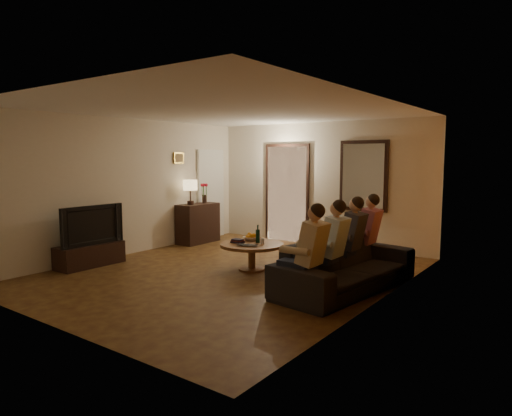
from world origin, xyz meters
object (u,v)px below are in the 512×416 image
Objects in this scene: wine_bottle at (258,234)px; person_c at (349,244)px; dog at (290,272)px; table_lamp at (190,192)px; person_d at (365,238)px; dresser at (198,223)px; tv at (89,225)px; tv_stand at (90,255)px; laptop at (246,246)px; bowl at (251,238)px; coffee_table at (252,257)px; person_a at (308,258)px; person_b at (330,250)px; sofa at (346,265)px.

person_c is at bearing 2.74° from wine_bottle.
person_c reaches higher than dog.
person_d is at bearing -4.00° from table_lamp.
dresser is 3.10× the size of wine_bottle.
dresser is 2.71m from tv.
person_c is (4.08, 1.59, 0.41)m from tv_stand.
table_lamp is at bearing 90.00° from tv_stand.
dog is at bearing -36.54° from laptop.
wine_bottle is (0.23, -0.12, 0.12)m from bowl.
dog is (3.58, -1.95, -0.15)m from dresser.
tv_stand is 2.81m from coffee_table.
person_a is at bearing -42.07° from laptop.
table_lamp is 0.45× the size of person_b.
dresser is 3.71× the size of bowl.
tv is at bearing -90.00° from dresser.
table_lamp is 0.96× the size of dog.
laptop is at bearing -70.35° from coffee_table.
wine_bottle is (-1.60, -0.08, 0.01)m from person_c.
sofa is 1.76m from coffee_table.
wine_bottle reaches higher than dog.
person_b is (4.08, -1.71, 0.17)m from dresser.
bowl is (-1.83, 0.04, -0.12)m from person_c.
bowl reaches higher than tv_stand.
dog is at bearing -28.54° from dresser.
wine_bottle reaches higher than sofa.
bowl is 0.57m from laptop.
bowl is at bearing 36.05° from tv_stand.
person_c is 1.60m from wine_bottle.
person_d is at bearing 17.86° from laptop.
tv is at bearing 114.77° from sofa.
dog is at bearing 144.17° from person_a.
bowl is (-1.83, 1.24, -0.12)m from person_a.
person_a is 1.14× the size of coffee_table.
tv reaches higher than sofa.
wine_bottle is (-1.70, 0.22, 0.26)m from sofa.
person_c is at bearing 90.00° from person_b.
laptop reaches higher than tv_stand.
person_a and person_b have the same top height.
table_lamp is 2.48m from bowl.
tv_stand is (0.00, -2.48, -0.93)m from table_lamp.
dog is at bearing -33.59° from bowl.
person_a is at bearing -84.50° from tv.
dog is 0.53× the size of coffee_table.
dresser is at bearing 78.97° from sofa.
sofa is 0.40m from person_b.
tv_stand is 3.69× the size of wine_bottle.
laptop is at bearing -163.58° from person_c.
dresser is at bearing 154.50° from wine_bottle.
person_c reaches higher than bowl.
person_d reaches higher than coffee_table.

